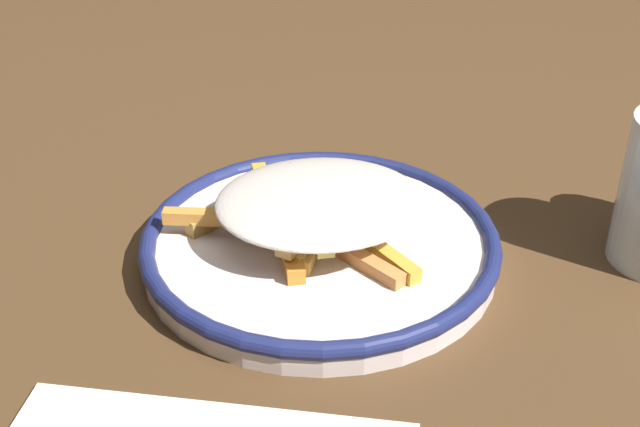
# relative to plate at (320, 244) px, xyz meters

# --- Properties ---
(ground_plane) EXTENTS (2.60, 2.60, 0.00)m
(ground_plane) POSITION_rel_plate_xyz_m (0.00, 0.00, -0.01)
(ground_plane) COLOR #4F351E
(plate) EXTENTS (0.25, 0.25, 0.02)m
(plate) POSITION_rel_plate_xyz_m (0.00, 0.00, 0.00)
(plate) COLOR silver
(plate) RESTS_ON ground_plane
(fries_heap) EXTENTS (0.16, 0.20, 0.04)m
(fries_heap) POSITION_rel_plate_xyz_m (-0.00, -0.00, 0.03)
(fries_heap) COLOR gold
(fries_heap) RESTS_ON plate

